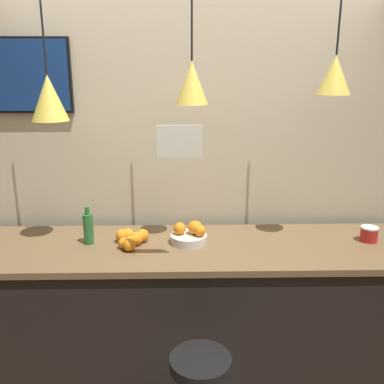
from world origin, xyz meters
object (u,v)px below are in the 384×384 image
at_px(fruit_bowl, 190,234).
at_px(mounted_tv, 17,75).
at_px(spread_jar, 369,234).
at_px(juice_bottle, 88,228).

relative_size(fruit_bowl, mounted_tv, 0.33).
distance_m(fruit_bowl, spread_jar, 1.15).
height_order(juice_bottle, spread_jar, juice_bottle).
height_order(fruit_bowl, mounted_tv, mounted_tv).
xyz_separation_m(fruit_bowl, spread_jar, (1.15, -0.00, -0.01)).
height_order(juice_bottle, mounted_tv, mounted_tv).
distance_m(fruit_bowl, mounted_tv, 1.54).
height_order(fruit_bowl, spread_jar, fruit_bowl).
relative_size(juice_bottle, spread_jar, 2.22).
relative_size(spread_jar, mounted_tv, 0.16).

